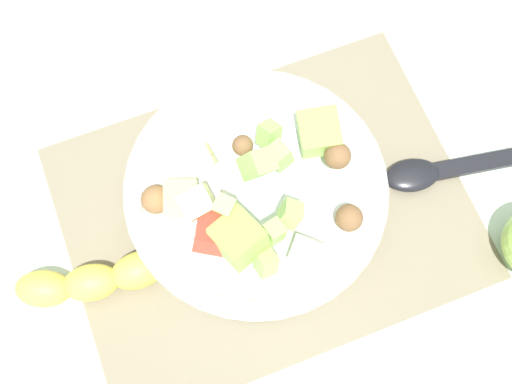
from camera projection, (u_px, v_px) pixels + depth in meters
name	position (u px, v px, depth m)	size (l,w,h in m)	color
ground_plane	(266.00, 212.00, 0.68)	(2.40, 2.40, 0.00)	silver
placemat	(266.00, 211.00, 0.68)	(0.41, 0.30, 0.01)	#756B56
salad_bowl	(256.00, 195.00, 0.64)	(0.25, 0.25, 0.13)	white
serving_spoon	(460.00, 167.00, 0.69)	(0.24, 0.07, 0.01)	black
banana_whole	(91.00, 280.00, 0.64)	(0.15, 0.06, 0.04)	yellow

